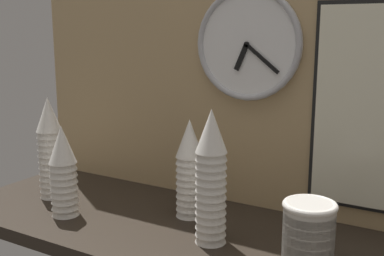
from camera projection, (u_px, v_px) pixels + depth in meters
The scene contains 9 objects.
ground_plane at pixel (198, 235), 138.72cm from camera, with size 160.00×56.00×4.00cm, color black.
wall_tiled_back at pixel (241, 41), 149.89cm from camera, with size 160.00×3.00×105.00cm.
cup_stack_far_left at pixel (50, 148), 161.10cm from camera, with size 8.41×8.41×34.39cm.
cup_stack_center_right at pixel (211, 177), 126.14cm from camera, with size 8.41×8.41×36.47cm.
cup_stack_center at pixel (190, 168), 144.80cm from camera, with size 8.41×8.41×30.24cm.
cup_stack_left at pixel (63, 171), 145.78cm from camera, with size 8.41×8.41×28.16cm.
bowl_stack_right at pixel (308, 233), 114.49cm from camera, with size 13.02×13.02×16.54cm.
wall_clock at pixel (248, 44), 145.64cm from camera, with size 34.36×2.70×34.36cm.
menu_board at pixel (381, 110), 130.28cm from camera, with size 37.81×1.32×58.55cm.
Camera 1 is at (64.18, -112.40, 56.76)cm, focal length 45.00 mm.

